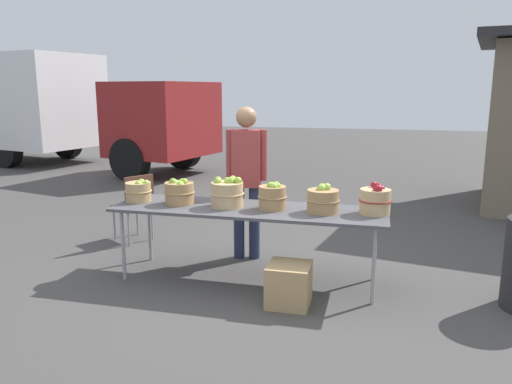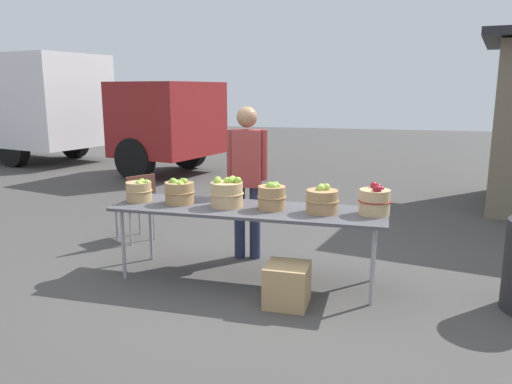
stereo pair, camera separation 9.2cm
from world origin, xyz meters
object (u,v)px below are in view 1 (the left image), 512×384
Objects in this scene: apple_basket_green_0 at (139,191)px; apple_basket_green_3 at (273,196)px; apple_basket_green_4 at (323,200)px; folding_chair at (135,202)px; apple_basket_green_2 at (227,193)px; produce_crate at (289,285)px; apple_basket_green_1 at (179,192)px; vendor_adult at (247,171)px; box_truck at (48,106)px; market_table at (249,211)px; apple_basket_red_0 at (375,200)px.

apple_basket_green_0 is 1.43m from apple_basket_green_3.
apple_basket_green_4 reaches higher than folding_chair.
apple_basket_green_2 is 1.79m from folding_chair.
apple_basket_green_4 is 0.87m from produce_crate.
apple_basket_green_1 is 1.10× the size of apple_basket_green_3.
vendor_adult is (-0.43, 0.63, 0.13)m from apple_basket_green_3.
market_table is at bearing -29.49° from box_truck.
apple_basket_green_0 is at bearing 163.66° from produce_crate.
box_truck is at bearing 131.74° from apple_basket_green_0.
box_truck is (-6.75, 6.48, 0.60)m from apple_basket_green_2.
apple_basket_green_2 is at bearing 145.86° from produce_crate.
market_table is 1.95m from folding_chair.
apple_basket_red_0 is (0.97, 0.05, -0.00)m from apple_basket_green_3.
apple_basket_green_0 is 0.04× the size of box_truck.
apple_basket_green_0 is at bearing 60.41° from folding_chair.
apple_basket_green_0 is 1.92m from apple_basket_green_4.
box_truck reaches higher than vendor_adult.
apple_basket_green_3 is (1.43, 0.00, 0.02)m from apple_basket_green_0.
produce_crate is (7.47, -6.97, -1.30)m from box_truck.
apple_basket_green_1 is 9.01m from box_truck.
vendor_adult reaches higher than apple_basket_green_4.
market_table is 0.73m from vendor_adult.
produce_crate is (0.69, -1.13, -0.82)m from vendor_adult.
apple_basket_green_0 is 1.19m from vendor_adult.
market_table is 8.47× the size of apple_basket_green_4.
box_truck is 21.17× the size of produce_crate.
apple_basket_green_2 is 0.04× the size of box_truck.
apple_basket_red_0 is 1.53m from vendor_adult.
folding_chair is at bearing 147.78° from produce_crate.
vendor_adult is (-0.92, 0.64, 0.14)m from apple_basket_green_4.
folding_chair is 2.64m from produce_crate.
market_table is 0.75m from apple_basket_green_4.
apple_basket_green_0 is at bearing -179.89° from apple_basket_green_3.
apple_basket_green_3 is 0.76× the size of produce_crate.
market_table is at bearing -0.26° from apple_basket_green_0.
apple_basket_green_1 is (0.45, 0.00, 0.02)m from apple_basket_green_0.
apple_basket_green_3 reaches higher than folding_chair.
apple_basket_green_2 reaches higher than folding_chair.
apple_basket_green_4 is 10.08m from box_truck.
box_truck reaches higher than folding_chair.
vendor_adult is at bearing 124.30° from apple_basket_green_3.
box_truck is (-6.23, 6.47, 0.61)m from apple_basket_green_1.
apple_basket_green_1 reaches higher than apple_basket_green_0.
market_table is at bearing 97.53° from vendor_adult.
apple_basket_green_4 reaches higher than market_table.
folding_chair is (-2.45, 0.90, -0.36)m from apple_basket_green_4.
apple_basket_green_4 is 0.85× the size of produce_crate.
vendor_adult is (-1.41, 0.58, 0.13)m from apple_basket_red_0.
box_truck is (-5.78, 6.48, 0.63)m from apple_basket_green_0.
apple_basket_green_1 is at bearing 179.91° from apple_basket_green_4.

